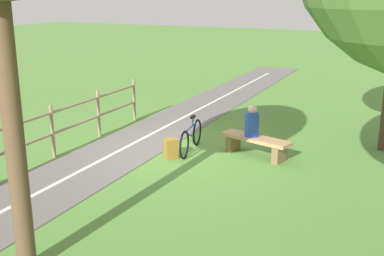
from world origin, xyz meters
name	(u,v)px	position (x,y,z in m)	size (l,w,h in m)	color
ground_plane	(172,151)	(0.00, 0.00, 0.00)	(80.00, 80.00, 0.00)	#548438
paved_path	(9,208)	(0.95, 4.00, 0.01)	(1.92, 36.00, 0.02)	#66605E
path_centre_line	(9,208)	(0.95, 4.00, 0.02)	(0.10, 32.00, 0.00)	silver
bench	(255,143)	(-1.86, -0.60, 0.31)	(1.74, 0.82, 0.45)	#A88456
person_seated	(252,123)	(-1.74, -0.63, 0.77)	(0.39, 0.39, 0.73)	#2847B7
bicycle	(191,137)	(-0.40, -0.21, 0.35)	(0.36, 1.67, 0.83)	black
backpack	(171,149)	(-0.21, 0.40, 0.22)	(0.37, 0.37, 0.45)	olive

